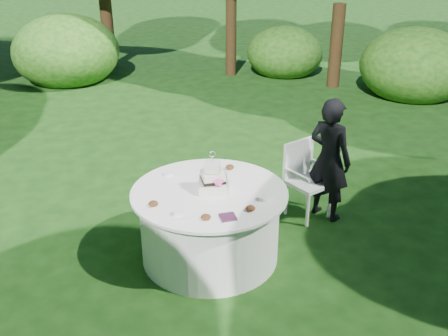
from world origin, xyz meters
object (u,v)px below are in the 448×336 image
at_px(table, 210,224).
at_px(cake, 213,180).
at_px(napkins, 228,217).
at_px(guest, 329,159).
at_px(chair, 305,174).

xyz_separation_m(table, cake, (0.04, 0.01, 0.50)).
height_order(napkins, guest, guest).
xyz_separation_m(cake, chair, (1.24, 0.60, -0.36)).
height_order(guest, cake, guest).
distance_m(guest, chair, 0.34).
xyz_separation_m(guest, table, (-1.52, -0.48, -0.34)).
height_order(table, cake, cake).
bearing_deg(table, cake, 11.92).
height_order(table, chair, chair).
relative_size(napkins, guest, 0.10).
distance_m(napkins, cake, 0.57).
xyz_separation_m(guest, cake, (-1.48, -0.47, 0.15)).
relative_size(guest, table, 0.93).
distance_m(napkins, chair, 1.72).
distance_m(napkins, table, 0.68).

